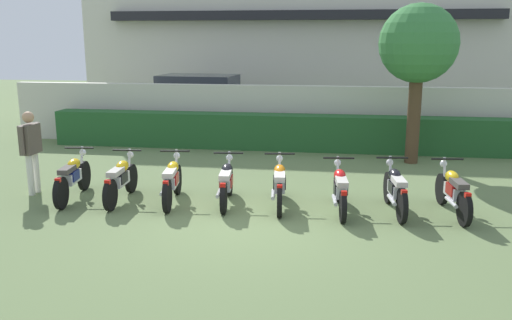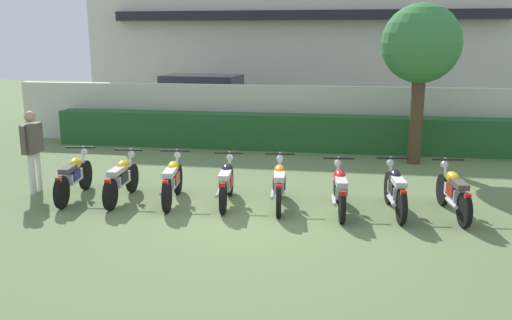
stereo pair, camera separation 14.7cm
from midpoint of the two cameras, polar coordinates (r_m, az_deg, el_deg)
ground at (r=9.69m, az=-1.47°, el=-6.46°), size 60.00×60.00×0.00m
building at (r=24.86m, az=5.01°, el=14.22°), size 18.10×6.50×7.66m
compound_wall at (r=16.35m, az=2.85°, el=4.72°), size 17.20×0.30×1.81m
hedge_row at (r=15.72m, az=2.58°, el=2.96°), size 13.76×0.70×1.02m
parked_car at (r=19.71m, az=-5.88°, el=6.15°), size 4.63×2.36×1.89m
tree_near_inspector at (r=14.33m, az=16.50°, el=11.49°), size 1.97×1.97×4.05m
motorcycle_in_row_0 at (r=11.50m, az=-19.17°, el=-1.72°), size 0.60×1.96×0.97m
motorcycle_in_row_1 at (r=11.08m, az=-14.48°, el=-1.98°), size 0.60×1.86×0.96m
motorcycle_in_row_2 at (r=10.75m, az=-9.25°, el=-2.15°), size 0.60×1.85×0.97m
motorcycle_in_row_3 at (r=10.56m, az=-3.54°, el=-2.35°), size 0.60×1.79×0.95m
motorcycle_in_row_4 at (r=10.38m, az=2.08°, el=-2.54°), size 0.60×1.85×0.96m
motorcycle_in_row_5 at (r=10.20m, az=8.45°, el=-3.03°), size 0.60×1.83×0.94m
motorcycle_in_row_6 at (r=10.33m, az=14.11°, el=-2.99°), size 0.60×1.82×0.97m
motorcycle_in_row_7 at (r=10.53m, az=19.73°, el=-3.10°), size 0.60×1.89×0.96m
inspector_person at (r=12.07m, az=-23.03°, el=1.45°), size 0.23×0.69×1.73m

